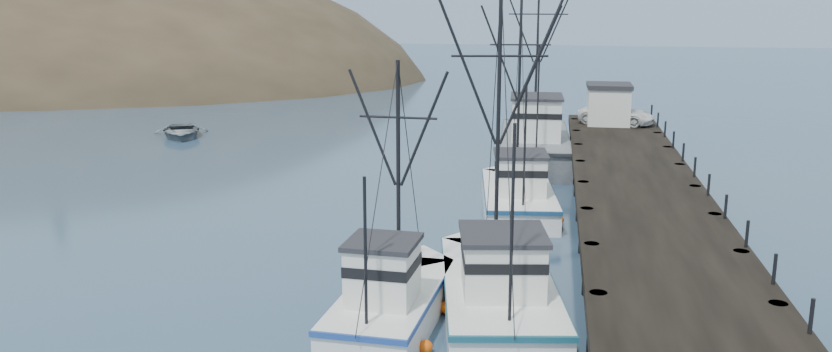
{
  "coord_description": "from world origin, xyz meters",
  "views": [
    {
      "loc": [
        9.82,
        -22.95,
        10.98
      ],
      "look_at": [
        3.59,
        13.65,
        2.5
      ],
      "focal_mm": 35.0,
      "sensor_mm": 36.0,
      "label": 1
    }
  ],
  "objects_px": {
    "pier": "(638,190)",
    "motorboat": "(181,137)",
    "work_vessel": "(535,143)",
    "pier_shed": "(608,104)",
    "pickup_truck": "(617,114)",
    "trawler_far": "(517,194)",
    "trawler_mid": "(393,300)",
    "trawler_near": "(497,286)"
  },
  "relations": [
    {
      "from": "pier",
      "to": "motorboat",
      "type": "relative_size",
      "value": 7.5
    },
    {
      "from": "pier",
      "to": "work_vessel",
      "type": "distance_m",
      "value": 15.16
    },
    {
      "from": "work_vessel",
      "to": "pier",
      "type": "bearing_deg",
      "value": -69.59
    },
    {
      "from": "pier_shed",
      "to": "work_vessel",
      "type": "bearing_deg",
      "value": -142.05
    },
    {
      "from": "work_vessel",
      "to": "pickup_truck",
      "type": "height_order",
      "value": "work_vessel"
    },
    {
      "from": "trawler_far",
      "to": "trawler_mid",
      "type": "bearing_deg",
      "value": -102.74
    },
    {
      "from": "work_vessel",
      "to": "pier_shed",
      "type": "bearing_deg",
      "value": 37.95
    },
    {
      "from": "trawler_mid",
      "to": "pickup_truck",
      "type": "height_order",
      "value": "trawler_mid"
    },
    {
      "from": "trawler_near",
      "to": "trawler_mid",
      "type": "xyz_separation_m",
      "value": [
        -3.39,
        -1.86,
        -0.0
      ]
    },
    {
      "from": "pier",
      "to": "pier_shed",
      "type": "distance_m",
      "value": 18.09
    },
    {
      "from": "work_vessel",
      "to": "pier_shed",
      "type": "relative_size",
      "value": 4.59
    },
    {
      "from": "trawler_near",
      "to": "work_vessel",
      "type": "distance_m",
      "value": 26.06
    },
    {
      "from": "pickup_truck",
      "to": "trawler_mid",
      "type": "bearing_deg",
      "value": -178.48
    },
    {
      "from": "work_vessel",
      "to": "pickup_truck",
      "type": "bearing_deg",
      "value": 34.86
    },
    {
      "from": "trawler_far",
      "to": "pickup_truck",
      "type": "height_order",
      "value": "trawler_far"
    },
    {
      "from": "trawler_mid",
      "to": "pier",
      "type": "bearing_deg",
      "value": 55.93
    },
    {
      "from": "trawler_mid",
      "to": "work_vessel",
      "type": "bearing_deg",
      "value": 81.87
    },
    {
      "from": "pier",
      "to": "trawler_mid",
      "type": "xyz_separation_m",
      "value": [
        -9.27,
        -13.71,
        -0.87
      ]
    },
    {
      "from": "trawler_near",
      "to": "trawler_far",
      "type": "distance_m",
      "value": 13.47
    },
    {
      "from": "trawler_mid",
      "to": "pier_shed",
      "type": "relative_size",
      "value": 2.86
    },
    {
      "from": "trawler_mid",
      "to": "work_vessel",
      "type": "xyz_separation_m",
      "value": [
        3.99,
        27.91,
        0.41
      ]
    },
    {
      "from": "pier",
      "to": "trawler_far",
      "type": "bearing_deg",
      "value": 164.4
    },
    {
      "from": "trawler_near",
      "to": "trawler_far",
      "type": "height_order",
      "value": "trawler_near"
    },
    {
      "from": "pier",
      "to": "pickup_truck",
      "type": "height_order",
      "value": "pickup_truck"
    },
    {
      "from": "motorboat",
      "to": "work_vessel",
      "type": "bearing_deg",
      "value": -34.27
    },
    {
      "from": "pier",
      "to": "pier_shed",
      "type": "relative_size",
      "value": 13.75
    },
    {
      "from": "trawler_far",
      "to": "work_vessel",
      "type": "distance_m",
      "value": 12.6
    },
    {
      "from": "pier_shed",
      "to": "pier",
      "type": "bearing_deg",
      "value": -88.69
    },
    {
      "from": "trawler_mid",
      "to": "motorboat",
      "type": "relative_size",
      "value": 1.56
    },
    {
      "from": "trawler_far",
      "to": "pickup_truck",
      "type": "distance_m",
      "value": 17.54
    },
    {
      "from": "trawler_near",
      "to": "pickup_truck",
      "type": "height_order",
      "value": "trawler_near"
    },
    {
      "from": "trawler_near",
      "to": "trawler_mid",
      "type": "bearing_deg",
      "value": -151.24
    },
    {
      "from": "trawler_mid",
      "to": "trawler_near",
      "type": "bearing_deg",
      "value": 28.76
    },
    {
      "from": "work_vessel",
      "to": "pier_shed",
      "type": "xyz_separation_m",
      "value": [
        4.87,
        3.8,
        2.19
      ]
    },
    {
      "from": "pier",
      "to": "motorboat",
      "type": "xyz_separation_m",
      "value": [
        -32.45,
        18.82,
        -1.69
      ]
    },
    {
      "from": "trawler_mid",
      "to": "pier_shed",
      "type": "xyz_separation_m",
      "value": [
        8.86,
        31.71,
        2.6
      ]
    },
    {
      "from": "trawler_near",
      "to": "work_vessel",
      "type": "height_order",
      "value": "work_vessel"
    },
    {
      "from": "pier",
      "to": "trawler_far",
      "type": "relative_size",
      "value": 3.98
    },
    {
      "from": "work_vessel",
      "to": "motorboat",
      "type": "height_order",
      "value": "work_vessel"
    },
    {
      "from": "trawler_mid",
      "to": "trawler_far",
      "type": "xyz_separation_m",
      "value": [
        3.46,
        15.33,
        0.0
      ]
    },
    {
      "from": "pier_shed",
      "to": "motorboat",
      "type": "relative_size",
      "value": 0.55
    },
    {
      "from": "motorboat",
      "to": "trawler_far",
      "type": "bearing_deg",
      "value": -57.46
    }
  ]
}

